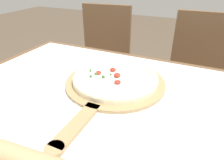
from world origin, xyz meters
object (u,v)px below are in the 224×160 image
Objects in this scene: rolling_pin at (11,156)px; chair_right at (197,73)px; pizza at (115,78)px; pizza_peel at (113,85)px; chair_left at (103,56)px.

chair_right is at bearing 72.89° from rolling_pin.
pizza is at bearing 82.21° from rolling_pin.
pizza is at bearing 90.32° from pizza_peel.
pizza_peel is at bearing 81.81° from rolling_pin.
chair_right is (0.29, 0.72, -0.22)m from pizza_peel.
chair_left and chair_right have the same top height.
rolling_pin is (-0.06, -0.41, 0.02)m from pizza_peel.
rolling_pin reaches higher than pizza.
pizza is at bearing -114.74° from chair_right.
rolling_pin is 1.20m from chair_left.
pizza is (-0.00, 0.02, 0.02)m from pizza_peel.
chair_left reaches higher than pizza_peel.
pizza reaches higher than pizza_peel.
pizza is 0.79m from chair_right.
pizza_peel is at bearing -114.14° from chair_right.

